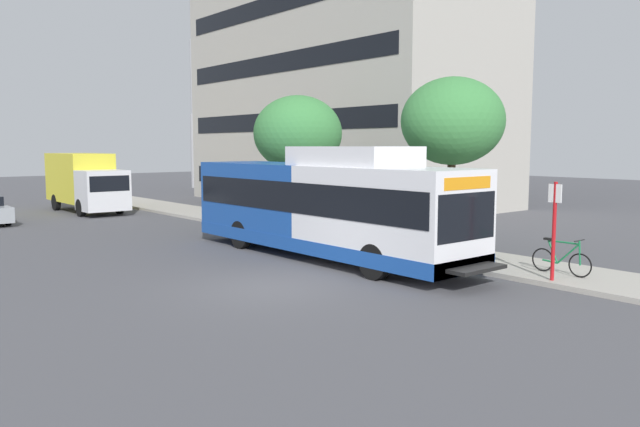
# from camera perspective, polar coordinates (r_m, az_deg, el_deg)

# --- Properties ---
(ground_plane) EXTENTS (120.00, 120.00, 0.00)m
(ground_plane) POSITION_cam_1_polar(r_m,az_deg,el_deg) (23.09, -15.93, -3.13)
(ground_plane) COLOR #4C4C51
(sidewalk_curb) EXTENTS (3.00, 56.00, 0.14)m
(sidewalk_curb) POSITION_cam_1_polar(r_m,az_deg,el_deg) (25.09, 0.76, -1.99)
(sidewalk_curb) COLOR #A8A399
(sidewalk_curb) RESTS_ON ground
(transit_bus) EXTENTS (2.58, 12.25, 3.65)m
(transit_bus) POSITION_cam_1_polar(r_m,az_deg,el_deg) (20.26, 0.37, 0.69)
(transit_bus) COLOR white
(transit_bus) RESTS_ON ground
(bus_stop_sign_pole) EXTENTS (0.10, 0.36, 2.60)m
(bus_stop_sign_pole) POSITION_cam_1_polar(r_m,az_deg,el_deg) (17.25, 20.77, -0.86)
(bus_stop_sign_pole) COLOR red
(bus_stop_sign_pole) RESTS_ON sidewalk_curb
(bicycle_parked) EXTENTS (0.52, 1.76, 1.02)m
(bicycle_parked) POSITION_cam_1_polar(r_m,az_deg,el_deg) (18.30, 21.34, -3.95)
(bicycle_parked) COLOR black
(bicycle_parked) RESTS_ON sidewalk_curb
(street_tree_near_stop) EXTENTS (3.52, 3.52, 5.87)m
(street_tree_near_stop) POSITION_cam_1_polar(r_m,az_deg,el_deg) (21.82, 12.12, 8.28)
(street_tree_near_stop) COLOR #4C3823
(street_tree_near_stop) RESTS_ON sidewalk_curb
(street_tree_mid_block) EXTENTS (3.98, 3.98, 5.78)m
(street_tree_mid_block) POSITION_cam_1_polar(r_m,az_deg,el_deg) (27.99, -2.06, 7.37)
(street_tree_mid_block) COLOR #4C3823
(street_tree_mid_block) RESTS_ON sidewalk_curb
(box_truck_background) EXTENTS (2.32, 7.01, 3.25)m
(box_truck_background) POSITION_cam_1_polar(r_m,az_deg,el_deg) (36.85, -20.84, 2.84)
(box_truck_background) COLOR silver
(box_truck_background) RESTS_ON ground
(lattice_comm_tower) EXTENTS (1.10, 1.10, 28.12)m
(lattice_comm_tower) POSITION_cam_1_polar(r_m,az_deg,el_deg) (56.23, -11.39, 11.90)
(lattice_comm_tower) COLOR #B7B7BC
(lattice_comm_tower) RESTS_ON ground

